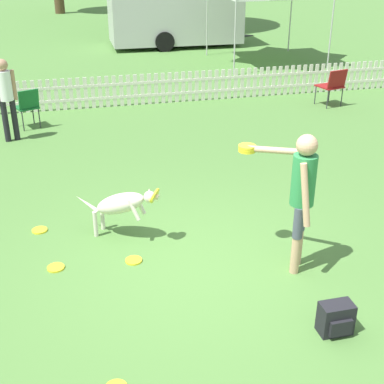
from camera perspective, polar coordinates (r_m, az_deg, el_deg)
name	(u,v)px	position (r m, az deg, el deg)	size (l,w,h in m)	color
ground_plane	(203,267)	(6.66, 1.16, -8.04)	(240.00, 240.00, 0.00)	#4C7A38
handler_person	(300,187)	(6.26, 11.41, 0.54)	(0.78, 1.02, 1.73)	tan
leaping_dog	(122,204)	(7.11, -7.52, -1.27)	(1.11, 0.78, 0.80)	beige
frisbee_near_handler	(56,268)	(6.84, -14.32, -7.82)	(0.21, 0.21, 0.02)	yellow
frisbee_near_dog	(40,230)	(7.72, -15.94, -3.93)	(0.21, 0.21, 0.02)	yellow
frisbee_far_scatter	(134,260)	(6.81, -6.24, -7.26)	(0.21, 0.21, 0.02)	yellow
backpack_on_grass	(336,319)	(5.79, 15.11, -12.92)	(0.34, 0.24, 0.35)	black
picket_fence	(125,90)	(13.04, -7.16, 10.70)	(21.82, 0.04, 0.74)	silver
folding_chair_blue_left	(28,105)	(11.80, -17.12, 8.88)	(0.56, 0.57, 0.85)	#333338
folding_chair_center	(333,84)	(13.28, 14.78, 11.08)	(0.63, 0.65, 0.90)	#333338
spectator_standing	(6,92)	(11.04, -19.24, 10.01)	(0.40, 0.27, 1.62)	black
equipment_trailer	(175,10)	(20.49, -1.85, 18.87)	(5.51, 2.32, 2.42)	#B7B7B7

